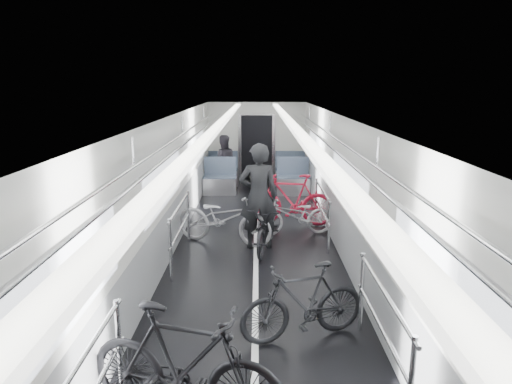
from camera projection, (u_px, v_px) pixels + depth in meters
car_shell at (256, 177)px, 9.11m from camera, size 3.02×14.01×2.41m
bike_left_mid at (185, 365)px, 3.98m from camera, size 1.92×1.02×1.11m
bike_left_far at (224, 218)px, 8.52m from camera, size 2.01×1.26×1.00m
bike_right_near at (303, 302)px, 5.32m from camera, size 1.61×0.91×0.93m
bike_right_mid at (295, 215)px, 9.04m from camera, size 1.59×0.76×0.80m
bike_right_far at (291, 199)px, 9.67m from camera, size 1.90×0.84×1.10m
bike_aisle at (267, 227)px, 8.24m from camera, size 0.85×1.67×0.84m
person_standing at (258, 196)px, 8.22m from camera, size 0.74×0.51×1.94m
person_seated at (223, 162)px, 13.10m from camera, size 0.80×0.66×1.53m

